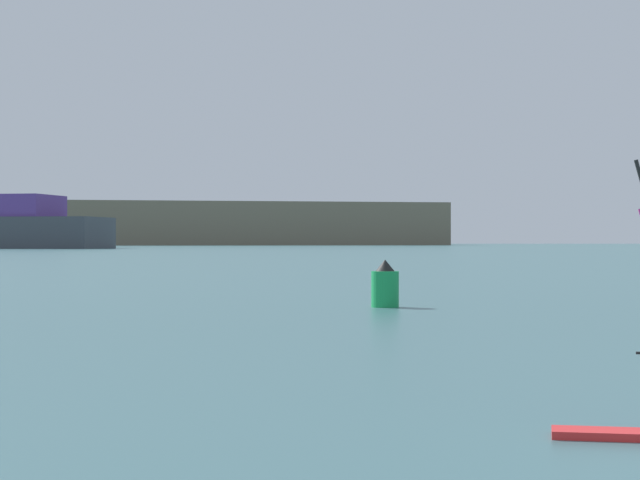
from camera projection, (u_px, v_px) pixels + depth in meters
name	position (u px, v px, depth m)	size (l,w,h in m)	color
channel_buoy	(385.00, 286.00, 49.70)	(1.18, 1.18, 2.04)	#19994C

